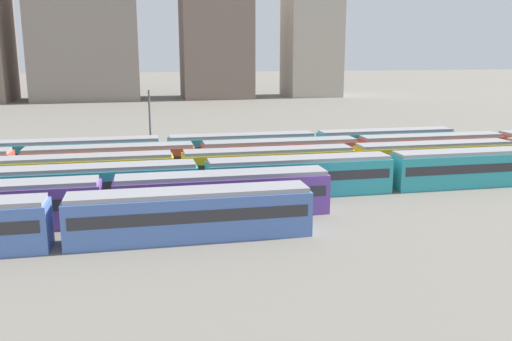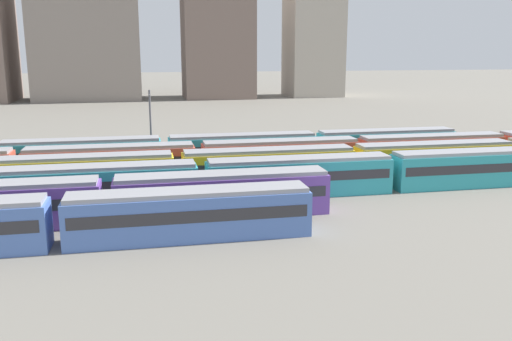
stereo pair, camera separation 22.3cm
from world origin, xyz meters
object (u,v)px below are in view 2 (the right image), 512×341
Objects in this scene: train_track_2 at (300,176)px; catenary_pole_1 at (151,122)px; train_track_5 at (165,152)px; train_track_3 at (354,162)px; train_track_4 at (281,156)px.

catenary_pole_1 is (-13.71, 18.79, 3.14)m from train_track_2.
train_track_5 is 4.72m from catenary_pole_1.
train_track_5 is at bearing -64.96° from catenary_pole_1.
train_track_3 and train_track_5 have the same top height.
catenary_pole_1 is at bearing 149.85° from train_track_4.
train_track_2 is 1.25× the size of train_track_5.
train_track_4 is (0.73, 10.40, 0.00)m from train_track_2.
train_track_4 is 13.96m from train_track_5.
train_track_3 is 1.20× the size of train_track_4.
train_track_5 is (-12.22, 15.60, 0.00)m from train_track_2.
train_track_4 is 1.25× the size of train_track_5.
train_track_2 is 10.38× the size of catenary_pole_1.
train_track_4 is 10.38× the size of catenary_pole_1.
catenary_pole_1 reaches higher than train_track_4.
catenary_pole_1 is (-21.30, 13.59, 3.14)m from train_track_3.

